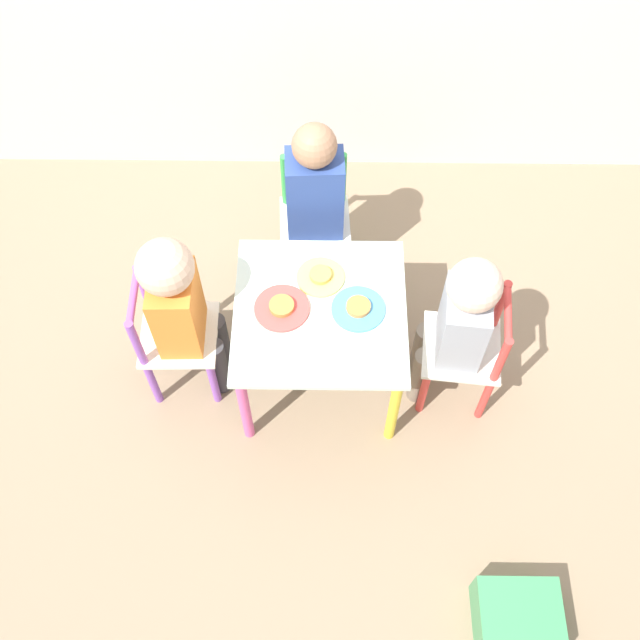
{
  "coord_description": "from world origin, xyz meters",
  "views": [
    {
      "loc": [
        0.02,
        -1.3,
        2.47
      ],
      "look_at": [
        0.0,
        0.0,
        0.37
      ],
      "focal_mm": 42.0,
      "sensor_mm": 36.0,
      "label": 1
    }
  ],
  "objects_px": {
    "chair_red": "(467,351)",
    "child_right": "(458,321)",
    "plate_back": "(320,277)",
    "plate_right": "(358,308)",
    "storage_bin": "(517,619)",
    "kids_table": "(320,320)",
    "chair_green": "(315,222)",
    "plate_left": "(282,308)",
    "child_left": "(181,304)",
    "chair_purple": "(173,338)",
    "child_back": "(315,200)"
  },
  "relations": [
    {
      "from": "chair_green",
      "to": "plate_left",
      "type": "bearing_deg",
      "value": -103.94
    },
    {
      "from": "child_back",
      "to": "child_right",
      "type": "height_order",
      "value": "child_back"
    },
    {
      "from": "plate_back",
      "to": "plate_right",
      "type": "relative_size",
      "value": 0.91
    },
    {
      "from": "plate_back",
      "to": "plate_right",
      "type": "height_order",
      "value": "same"
    },
    {
      "from": "kids_table",
      "to": "plate_left",
      "type": "xyz_separation_m",
      "value": [
        -0.12,
        0.0,
        0.07
      ]
    },
    {
      "from": "child_right",
      "to": "plate_left",
      "type": "height_order",
      "value": "child_right"
    },
    {
      "from": "child_back",
      "to": "chair_green",
      "type": "bearing_deg",
      "value": 90.0
    },
    {
      "from": "kids_table",
      "to": "plate_left",
      "type": "relative_size",
      "value": 3.11
    },
    {
      "from": "child_back",
      "to": "plate_left",
      "type": "bearing_deg",
      "value": -105.78
    },
    {
      "from": "child_right",
      "to": "chair_red",
      "type": "bearing_deg",
      "value": 90.0
    },
    {
      "from": "chair_green",
      "to": "chair_red",
      "type": "relative_size",
      "value": 1.0
    },
    {
      "from": "child_left",
      "to": "child_right",
      "type": "height_order",
      "value": "child_left"
    },
    {
      "from": "child_back",
      "to": "storage_bin",
      "type": "distance_m",
      "value": 1.51
    },
    {
      "from": "child_left",
      "to": "child_right",
      "type": "relative_size",
      "value": 1.04
    },
    {
      "from": "child_left",
      "to": "storage_bin",
      "type": "distance_m",
      "value": 1.42
    },
    {
      "from": "child_left",
      "to": "plate_right",
      "type": "height_order",
      "value": "child_left"
    },
    {
      "from": "plate_back",
      "to": "plate_left",
      "type": "bearing_deg",
      "value": -135.0
    },
    {
      "from": "chair_purple",
      "to": "plate_right",
      "type": "height_order",
      "value": "chair_purple"
    },
    {
      "from": "plate_back",
      "to": "plate_left",
      "type": "height_order",
      "value": "same"
    },
    {
      "from": "child_back",
      "to": "plate_back",
      "type": "height_order",
      "value": "child_back"
    },
    {
      "from": "chair_red",
      "to": "child_right",
      "type": "height_order",
      "value": "child_right"
    },
    {
      "from": "plate_left",
      "to": "plate_back",
      "type": "bearing_deg",
      "value": 45.0
    },
    {
      "from": "plate_left",
      "to": "plate_right",
      "type": "xyz_separation_m",
      "value": [
        0.25,
        -0.0,
        -0.0
      ]
    },
    {
      "from": "kids_table",
      "to": "child_left",
      "type": "xyz_separation_m",
      "value": [
        -0.44,
        -0.01,
        0.1
      ]
    },
    {
      "from": "child_back",
      "to": "storage_bin",
      "type": "bearing_deg",
      "value": -67.36
    },
    {
      "from": "child_left",
      "to": "storage_bin",
      "type": "height_order",
      "value": "child_left"
    },
    {
      "from": "child_back",
      "to": "child_right",
      "type": "relative_size",
      "value": 1.06
    },
    {
      "from": "plate_left",
      "to": "plate_right",
      "type": "distance_m",
      "value": 0.25
    },
    {
      "from": "chair_purple",
      "to": "storage_bin",
      "type": "xyz_separation_m",
      "value": [
        1.11,
        -0.86,
        -0.19
      ]
    },
    {
      "from": "chair_purple",
      "to": "plate_right",
      "type": "xyz_separation_m",
      "value": [
        0.63,
        0.01,
        0.18
      ]
    },
    {
      "from": "chair_red",
      "to": "storage_bin",
      "type": "height_order",
      "value": "chair_red"
    },
    {
      "from": "chair_red",
      "to": "plate_left",
      "type": "xyz_separation_m",
      "value": [
        -0.62,
        0.05,
        0.18
      ]
    },
    {
      "from": "child_right",
      "to": "plate_back",
      "type": "distance_m",
      "value": 0.47
    },
    {
      "from": "chair_purple",
      "to": "child_left",
      "type": "height_order",
      "value": "child_left"
    },
    {
      "from": "chair_red",
      "to": "storage_bin",
      "type": "xyz_separation_m",
      "value": [
        0.11,
        -0.82,
        -0.19
      ]
    },
    {
      "from": "storage_bin",
      "to": "chair_red",
      "type": "bearing_deg",
      "value": 97.42
    },
    {
      "from": "chair_red",
      "to": "plate_right",
      "type": "height_order",
      "value": "chair_red"
    },
    {
      "from": "plate_left",
      "to": "kids_table",
      "type": "bearing_deg",
      "value": -0.0
    },
    {
      "from": "chair_red",
      "to": "child_right",
      "type": "bearing_deg",
      "value": -90.0
    },
    {
      "from": "child_left",
      "to": "plate_back",
      "type": "xyz_separation_m",
      "value": [
        0.44,
        0.13,
        -0.03
      ]
    },
    {
      "from": "chair_green",
      "to": "storage_bin",
      "type": "xyz_separation_m",
      "value": [
        0.63,
        -1.38,
        -0.19
      ]
    },
    {
      "from": "chair_purple",
      "to": "plate_back",
      "type": "height_order",
      "value": "chair_purple"
    },
    {
      "from": "child_back",
      "to": "plate_right",
      "type": "xyz_separation_m",
      "value": [
        0.15,
        -0.44,
        -0.02
      ]
    },
    {
      "from": "kids_table",
      "to": "chair_green",
      "type": "relative_size",
      "value": 1.06
    },
    {
      "from": "plate_left",
      "to": "plate_right",
      "type": "height_order",
      "value": "same"
    },
    {
      "from": "kids_table",
      "to": "child_back",
      "type": "bearing_deg",
      "value": 92.96
    },
    {
      "from": "chair_purple",
      "to": "storage_bin",
      "type": "bearing_deg",
      "value": -129.12
    },
    {
      "from": "kids_table",
      "to": "child_back",
      "type": "xyz_separation_m",
      "value": [
        -0.02,
        0.44,
        0.09
      ]
    },
    {
      "from": "child_right",
      "to": "chair_green",
      "type": "bearing_deg",
      "value": -133.7
    },
    {
      "from": "child_left",
      "to": "plate_back",
      "type": "relative_size",
      "value": 4.78
    }
  ]
}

